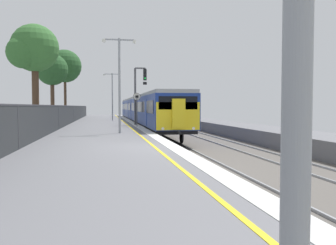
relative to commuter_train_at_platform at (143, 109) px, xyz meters
The scene contains 10 objects.
ground 26.99m from the commuter_train_at_platform, 88.84° to the right, with size 17.40×110.00×1.21m.
commuter_train_at_platform is the anchor object (origin of this frame).
signal_gantry 10.18m from the commuter_train_at_platform, 98.46° to the right, with size 1.10×0.24×4.98m.
speed_limit_sign 12.75m from the commuter_train_at_platform, 98.33° to the right, with size 0.59×0.08×2.68m.
platform_lamp_mid 19.77m from the commuter_train_at_platform, 100.22° to the right, with size 2.00×0.20×5.66m.
platform_lamp_far 4.02m from the commuter_train_at_platform, behind, with size 2.00×0.20×5.40m.
platform_back_fence 27.96m from the commuter_train_at_platform, 105.66° to the right, with size 0.07×99.00×1.69m.
background_tree_left 11.63m from the commuter_train_at_platform, 152.32° to the left, with size 4.05×4.05×8.62m.
background_tree_centre 10.84m from the commuter_train_at_platform, behind, with size 3.37×3.37×7.24m.
background_tree_right 20.46m from the commuter_train_at_platform, 115.44° to the right, with size 2.95×2.96×6.58m.
Camera 1 is at (-2.28, -13.83, 1.61)m, focal length 37.91 mm.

